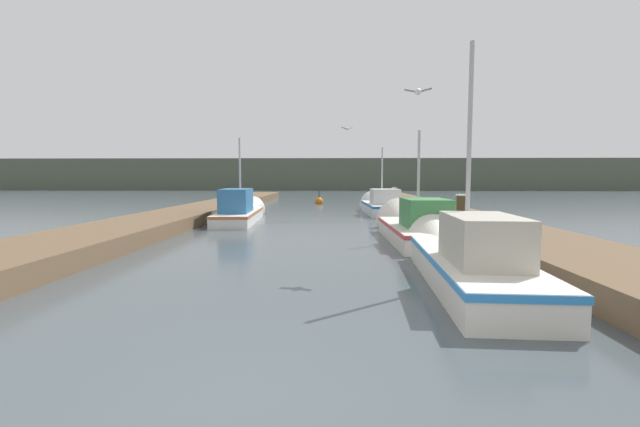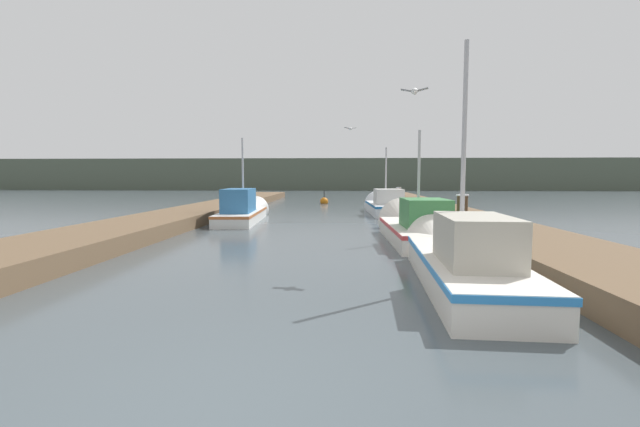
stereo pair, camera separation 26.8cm
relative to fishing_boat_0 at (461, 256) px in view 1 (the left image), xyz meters
name	(u,v)px [view 1 (the left image)]	position (x,y,z in m)	size (l,w,h in m)	color
ground_plane	(237,423)	(-3.12, -4.88, -0.40)	(200.00, 200.00, 0.00)	#424C51
dock_left	(194,213)	(-8.66, 11.12, -0.17)	(2.60, 40.00, 0.46)	brown
dock_right	(441,214)	(2.43, 11.12, -0.17)	(2.60, 40.00, 0.46)	brown
distant_shore_ridge	(328,175)	(-3.12, 58.23, 1.78)	(120.00, 16.00, 4.37)	#4C5647
fishing_boat_0	(461,256)	(0.00, 0.00, 0.00)	(1.68, 6.09, 4.57)	silver
fishing_boat_1	(414,226)	(0.10, 5.18, -0.03)	(1.90, 5.86, 3.80)	silver
fishing_boat_2	(242,211)	(-6.29, 10.14, 0.02)	(1.74, 6.52, 3.90)	silver
fishing_boat_3	(380,205)	(0.07, 14.32, -0.01)	(1.84, 6.21, 3.85)	silver
mooring_piling_0	(394,198)	(1.03, 16.08, 0.25)	(0.29, 0.29, 1.28)	#473523
mooring_piling_1	(461,218)	(1.30, 4.38, 0.29)	(0.35, 0.35, 1.36)	#473523
channel_buoy	(319,201)	(-3.36, 21.54, -0.24)	(0.57, 0.57, 1.07)	#BF6513
seagull_lead	(418,91)	(-0.66, 0.97, 3.20)	(0.56, 0.31, 0.12)	white
seagull_1	(347,129)	(-1.76, 11.76, 3.65)	(0.55, 0.31, 0.12)	white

